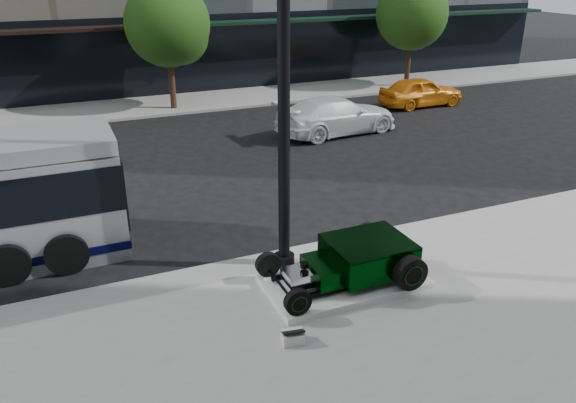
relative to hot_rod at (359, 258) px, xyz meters
name	(u,v)px	position (x,y,z in m)	size (l,w,h in m)	color
ground	(245,222)	(-1.20, 4.03, -0.70)	(120.00, 120.00, 0.00)	black
sidewalk_far	(149,106)	(-1.20, 18.03, -0.64)	(70.00, 4.00, 0.12)	gray
street_trees	(170,27)	(-0.05, 17.11, 3.07)	(29.80, 3.80, 5.70)	black
display_plinth	(344,282)	(-0.33, 0.00, -0.50)	(3.40, 1.80, 0.15)	silver
hot_rod	(359,258)	(0.00, 0.00, 0.00)	(3.22, 2.00, 0.81)	black
info_plaque	(293,337)	(-2.14, -1.37, -0.45)	(0.45, 0.36, 0.31)	silver
lamppost	(284,92)	(-1.15, 1.38, 3.39)	(0.47, 0.47, 8.58)	black
white_sedan	(337,115)	(5.06, 10.62, 0.05)	(2.09, 5.14, 1.49)	white
yellow_taxi	(421,92)	(10.97, 13.16, 0.00)	(1.65, 4.11, 1.40)	orange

